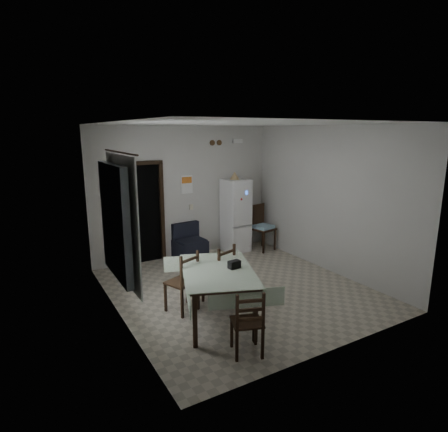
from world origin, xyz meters
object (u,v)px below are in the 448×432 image
fridge (236,215)px  dining_chair_near_head (247,321)px  dining_chair_far_left (182,281)px  navy_seat (190,242)px  corner_chair (263,228)px  dining_chair_far_right (218,273)px  dining_table (218,295)px

fridge → dining_chair_near_head: (-2.11, -3.67, -0.41)m
fridge → dining_chair_far_left: fridge is taller
fridge → navy_seat: size_ratio=2.19×
navy_seat → dining_chair_far_left: size_ratio=0.79×
fridge → corner_chair: fridge is taller
dining_chair_far_right → dining_chair_near_head: size_ratio=1.12×
fridge → dining_chair_far_left: bearing=-139.8°
navy_seat → dining_chair_near_head: size_ratio=0.88×
dining_chair_near_head → dining_chair_far_right: bearing=-85.8°
dining_table → dining_chair_near_head: size_ratio=1.74×
dining_chair_near_head → dining_table: bearing=-76.0°
dining_table → dining_chair_far_left: (-0.34, 0.56, 0.09)m
corner_chair → dining_table: bearing=-148.1°
navy_seat → dining_chair_far_left: dining_chair_far_left is taller
navy_seat → dining_chair_far_right: size_ratio=0.79×
navy_seat → dining_chair_near_head: 3.78m
dining_chair_far_left → dining_chair_far_right: bearing=157.9°
fridge → dining_table: size_ratio=1.10×
fridge → navy_seat: (-1.19, -0.00, -0.46)m
dining_table → dining_chair_near_head: (-0.10, -0.93, 0.04)m
dining_table → dining_chair_far_left: size_ratio=1.57×
dining_chair_far_right → dining_chair_far_left: bearing=-18.2°
dining_chair_far_right → dining_chair_near_head: bearing=56.2°
fridge → dining_table: fridge is taller
corner_chair → dining_chair_near_head: bearing=-140.0°
fridge → dining_chair_far_left: (-2.35, -2.18, -0.36)m
dining_chair_near_head → corner_chair: bearing=-108.6°
navy_seat → corner_chair: 1.81m
dining_chair_far_left → dining_chair_near_head: dining_chair_far_left is taller
dining_chair_far_left → dining_chair_near_head: size_ratio=1.11×
corner_chair → dining_chair_far_left: (-2.94, -1.90, -0.05)m
dining_chair_far_right → dining_chair_near_head: 1.54m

